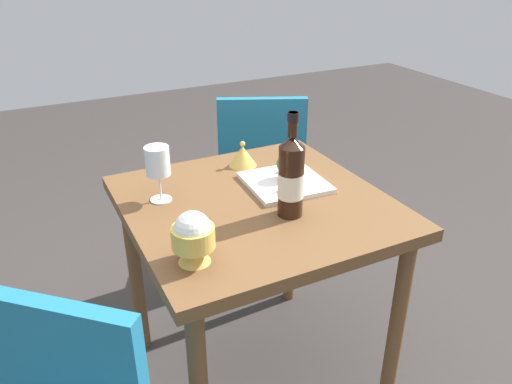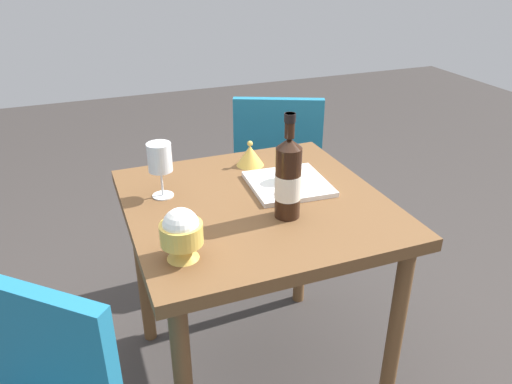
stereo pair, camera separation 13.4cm
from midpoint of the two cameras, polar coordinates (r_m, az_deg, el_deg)
name	(u,v)px [view 2 (the right image)]	position (r m, az deg, el deg)	size (l,w,h in m)	color
ground_plane	(256,372)	(2.03, 2.01, -19.78)	(8.00, 8.00, 0.00)	#383330
dining_table	(256,228)	(1.63, 2.37, -4.14)	(0.79, 0.79, 0.74)	brown
chair_near_window	(278,159)	(2.41, 4.06, 3.67)	(0.53, 0.53, 0.85)	teal
wine_bottle	(288,178)	(1.44, 6.33, 1.54)	(0.08, 0.08, 0.32)	black
wine_glass	(160,159)	(1.57, -8.46, 3.70)	(0.08, 0.08, 0.18)	white
rice_bowl	(181,233)	(1.27, -5.47, -4.74)	(0.11, 0.11, 0.14)	gold
rice_bowl_lid	(250,155)	(1.81, 1.45, 4.15)	(0.10, 0.10, 0.09)	gold
serving_plate	(288,184)	(1.67, 5.98, 0.88)	(0.26, 0.26, 0.02)	white
broccoli_floret	(290,166)	(1.66, 6.24, 2.89)	(0.07, 0.07, 0.09)	#729E4C
carrot_garnish_left	(286,184)	(1.59, 5.79, 0.87)	(0.03, 0.03, 0.06)	orange
carrot_garnish_right	(293,164)	(1.73, 6.41, 3.18)	(0.04, 0.04, 0.06)	orange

